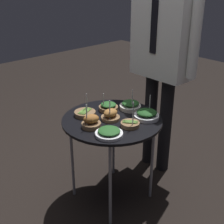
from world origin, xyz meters
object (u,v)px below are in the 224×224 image
(bowl_roast_center, at_px, (91,122))
(bowl_roast_front_center, at_px, (110,115))
(bowl_asparagus_near_rim, at_px, (130,124))
(serving_cart, at_px, (112,125))
(bowl_spinach_front_right, at_px, (147,115))
(bowl_spinach_back_right, at_px, (108,107))
(bowl_asparagus_front_left, at_px, (85,113))
(bowl_spinach_mid_left, at_px, (130,105))
(bowl_spinach_back_left, at_px, (109,133))
(waiter_figure, at_px, (163,46))

(bowl_roast_center, height_order, bowl_roast_front_center, bowl_roast_center)
(bowl_roast_center, xyz_separation_m, bowl_asparagus_near_rim, (0.16, 0.19, -0.02))
(serving_cart, distance_m, bowl_spinach_front_right, 0.24)
(bowl_spinach_back_right, xyz_separation_m, bowl_asparagus_front_left, (-0.04, -0.18, -0.01))
(bowl_spinach_mid_left, bearing_deg, bowl_spinach_front_right, -9.16)
(bowl_spinach_front_right, xyz_separation_m, bowl_asparagus_front_left, (-0.32, -0.28, -0.01))
(bowl_asparagus_near_rim, bearing_deg, bowl_spinach_back_left, -90.45)
(serving_cart, height_order, bowl_spinach_back_left, bowl_spinach_back_left)
(bowl_asparagus_front_left, distance_m, bowl_asparagus_near_rim, 0.34)
(bowl_spinach_mid_left, xyz_separation_m, bowl_asparagus_near_rim, (0.19, -0.19, -0.01))
(bowl_roast_center, distance_m, bowl_spinach_back_left, 0.16)
(bowl_asparagus_near_rim, xyz_separation_m, waiter_figure, (-0.21, 0.55, 0.38))
(bowl_spinach_front_right, relative_size, waiter_figure, 0.10)
(bowl_spinach_front_right, xyz_separation_m, bowl_roast_front_center, (-0.15, -0.19, 0.01))
(bowl_spinach_back_right, distance_m, bowl_spinach_back_left, 0.37)
(serving_cart, relative_size, bowl_spinach_back_right, 4.94)
(bowl_asparagus_near_rim, relative_size, waiter_figure, 0.11)
(bowl_spinach_back_right, relative_size, bowl_asparagus_front_left, 0.93)
(bowl_spinach_back_left, distance_m, waiter_figure, 0.84)
(bowl_roast_center, relative_size, bowl_asparagus_near_rim, 0.92)
(waiter_figure, bearing_deg, bowl_asparagus_front_left, -100.03)
(bowl_roast_center, bearing_deg, bowl_asparagus_front_left, 154.24)
(bowl_spinach_back_right, relative_size, waiter_figure, 0.08)
(serving_cart, height_order, bowl_spinach_mid_left, bowl_spinach_mid_left)
(bowl_roast_front_center, bearing_deg, bowl_asparagus_front_left, -152.67)
(bowl_spinach_front_right, relative_size, bowl_asparagus_front_left, 1.16)
(bowl_roast_center, bearing_deg, bowl_spinach_back_right, 115.37)
(bowl_spinach_front_right, bearing_deg, bowl_roast_center, -113.05)
(bowl_spinach_back_right, bearing_deg, bowl_spinach_mid_left, 54.05)
(bowl_spinach_back_left, height_order, bowl_asparagus_near_rim, bowl_asparagus_near_rim)
(bowl_spinach_back_left, bearing_deg, waiter_figure, 105.88)
(serving_cart, bearing_deg, bowl_spinach_back_left, -47.13)
(bowl_spinach_back_right, xyz_separation_m, waiter_figure, (0.07, 0.48, 0.37))
(waiter_figure, bearing_deg, serving_cart, -84.99)
(bowl_spinach_back_right, relative_size, bowl_roast_center, 0.82)
(bowl_spinach_front_right, relative_size, bowl_spinach_back_left, 1.00)
(bowl_roast_front_center, bearing_deg, bowl_spinach_back_right, 143.11)
(bowl_spinach_mid_left, height_order, waiter_figure, waiter_figure)
(bowl_spinach_mid_left, height_order, bowl_asparagus_near_rim, bowl_asparagus_near_rim)
(bowl_asparagus_front_left, height_order, bowl_spinach_back_left, bowl_asparagus_front_left)
(bowl_roast_front_center, bearing_deg, bowl_spinach_mid_left, 97.59)
(serving_cart, relative_size, bowl_asparagus_near_rim, 3.74)
(bowl_spinach_mid_left, distance_m, bowl_asparagus_near_rim, 0.27)
(bowl_spinach_front_right, height_order, bowl_roast_center, bowl_roast_center)
(bowl_spinach_front_right, relative_size, bowl_roast_center, 1.03)
(bowl_roast_center, bearing_deg, bowl_spinach_mid_left, 94.28)
(bowl_roast_front_center, xyz_separation_m, bowl_asparagus_near_rim, (0.16, 0.03, -0.02))
(bowl_spinach_back_right, bearing_deg, waiter_figure, 81.34)
(serving_cart, xyz_separation_m, bowl_asparagus_near_rim, (0.16, 0.01, 0.06))
(bowl_spinach_back_right, distance_m, bowl_spinach_mid_left, 0.16)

